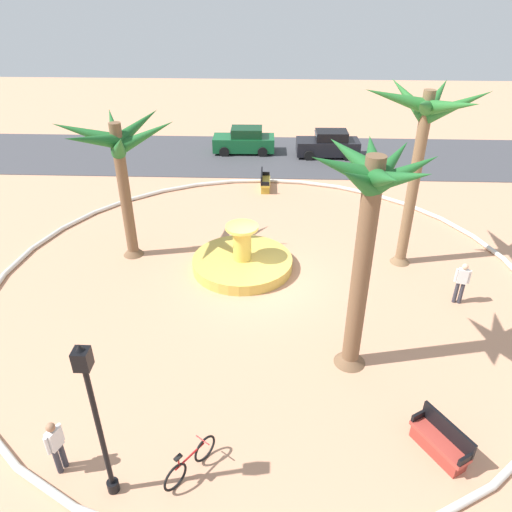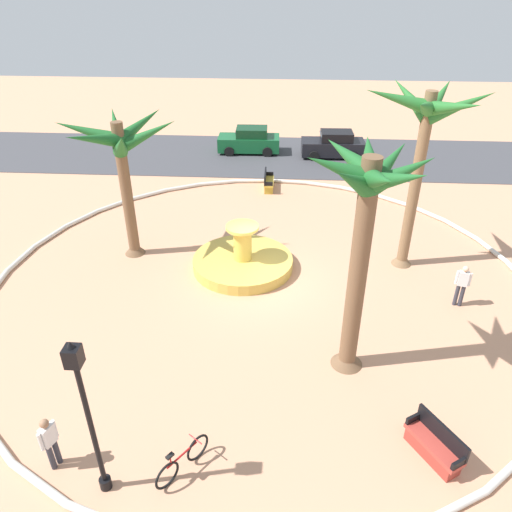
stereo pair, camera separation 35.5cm
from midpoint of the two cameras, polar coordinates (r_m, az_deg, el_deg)
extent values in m
plane|color=tan|center=(19.09, 1.23, -3.08)|extent=(80.00, 80.00, 0.00)
torus|color=silver|center=(19.03, 1.23, -2.83)|extent=(20.79, 20.79, 0.20)
cube|color=#424247|center=(32.42, 2.44, 11.67)|extent=(48.00, 8.00, 0.03)
cylinder|color=gold|center=(19.87, -1.04, -0.81)|extent=(4.08, 4.08, 0.45)
cylinder|color=#236093|center=(19.89, -1.04, -0.90)|extent=(3.59, 3.59, 0.34)
cylinder|color=gold|center=(19.41, -1.07, 1.46)|extent=(0.73, 0.73, 1.36)
cylinder|color=#F1C954|center=(19.06, -1.09, 3.40)|extent=(1.30, 1.30, 0.12)
cylinder|color=brown|center=(19.66, 18.66, 7.84)|extent=(0.43, 0.43, 6.99)
cone|color=brown|center=(21.06, 17.22, -0.28)|extent=(0.82, 0.82, 0.50)
cone|color=#28702D|center=(19.04, 23.44, 15.92)|extent=(2.37, 0.66, 1.45)
cone|color=#28702D|center=(19.78, 21.22, 16.98)|extent=(1.70, 2.31, 1.37)
cone|color=#28702D|center=(19.55, 18.19, 17.21)|extent=(1.53, 2.35, 1.45)
cone|color=#28702D|center=(18.44, 16.87, 17.24)|extent=(2.39, 0.59, 1.12)
cone|color=#28702D|center=(17.66, 19.76, 16.11)|extent=(1.44, 2.41, 1.18)
cone|color=#28702D|center=(17.95, 22.73, 15.82)|extent=(1.58, 2.38, 1.15)
cylinder|color=brown|center=(13.77, 12.59, -1.99)|extent=(0.52, 0.52, 6.71)
cone|color=brown|center=(15.64, 11.29, -11.59)|extent=(0.99, 0.99, 0.50)
cone|color=#1E6028|center=(12.63, 17.48, 9.30)|extent=(1.77, 0.60, 1.29)
cone|color=#1E6028|center=(13.07, 15.95, 10.34)|extent=(1.59, 1.69, 1.27)
cone|color=#1E6028|center=(13.16, 13.88, 11.51)|extent=(0.66, 1.81, 0.99)
cone|color=#1E6028|center=(12.92, 11.58, 11.43)|extent=(1.53, 1.76, 0.98)
cone|color=#1E6028|center=(12.22, 10.54, 10.09)|extent=(1.83, 0.74, 1.10)
cone|color=#1E6028|center=(11.87, 12.23, 8.59)|extent=(1.56, 1.70, 1.32)
cone|color=#1E6028|center=(11.70, 15.17, 8.61)|extent=(0.73, 1.83, 1.09)
cone|color=#1E6028|center=(12.01, 17.01, 8.60)|extent=(1.59, 1.71, 1.19)
cylinder|color=brown|center=(20.34, -14.46, 7.25)|extent=(0.46, 0.46, 5.67)
cone|color=brown|center=(21.47, -13.58, 0.92)|extent=(0.87, 0.87, 0.50)
cone|color=#1E6028|center=(19.38, -12.13, 13.77)|extent=(2.46, 0.86, 1.50)
cone|color=#1E6028|center=(20.25, -12.96, 14.82)|extent=(1.74, 2.39, 1.25)
cone|color=#1E6028|center=(20.61, -15.64, 14.34)|extent=(1.42, 2.44, 1.51)
cone|color=#1E6028|center=(19.82, -18.74, 13.70)|extent=(2.49, 0.78, 1.22)
cone|color=#1E6028|center=(18.82, -17.99, 12.93)|extent=(1.69, 2.41, 1.24)
cone|color=#1E6028|center=(18.58, -15.02, 12.44)|extent=(1.42, 2.40, 1.63)
cube|color=gold|center=(27.13, 1.92, 8.74)|extent=(0.52, 1.61, 0.12)
cube|color=black|center=(27.02, 1.48, 9.34)|extent=(0.10, 1.60, 0.50)
cube|color=gold|center=(27.22, 1.91, 8.24)|extent=(0.48, 1.48, 0.39)
cube|color=black|center=(27.77, 1.96, 9.58)|extent=(0.45, 0.09, 0.24)
cube|color=black|center=(26.38, 1.88, 8.41)|extent=(0.45, 0.09, 0.24)
cube|color=#B73D33|center=(13.73, 20.88, -19.93)|extent=(1.27, 1.62, 0.12)
cube|color=black|center=(13.63, 21.76, -18.70)|extent=(0.91, 1.40, 0.50)
cube|color=#9C342B|center=(13.92, 20.67, -20.60)|extent=(1.16, 1.49, 0.39)
cube|color=black|center=(13.38, 23.45, -21.48)|extent=(0.43, 0.30, 0.24)
cube|color=black|center=(13.91, 18.69, -17.66)|extent=(0.43, 0.30, 0.24)
cylinder|color=black|center=(11.73, -17.78, -19.03)|extent=(0.12, 0.12, 3.91)
cylinder|color=black|center=(13.12, -16.42, -24.17)|extent=(0.28, 0.28, 0.30)
cube|color=black|center=(10.22, -19.72, -11.03)|extent=(0.32, 0.32, 0.44)
sphere|color=#F2EDCC|center=(10.22, -19.72, -11.03)|extent=(0.22, 0.22, 0.22)
cone|color=black|center=(10.04, -20.00, -9.83)|extent=(0.20, 0.20, 0.18)
torus|color=black|center=(13.05, -6.02, -21.46)|extent=(0.47, 0.62, 0.72)
torus|color=black|center=(12.68, -9.52, -24.06)|extent=(0.47, 0.62, 0.72)
cylinder|color=#B21919|center=(12.67, -7.81, -22.12)|extent=(0.60, 0.80, 0.05)
cylinder|color=#B21919|center=(12.42, -9.13, -22.63)|extent=(0.04, 0.04, 0.30)
cube|color=black|center=(12.28, -9.20, -22.16)|extent=(0.20, 0.22, 0.06)
cylinder|color=#B21919|center=(12.74, -6.29, -20.58)|extent=(0.37, 0.28, 0.03)
cylinder|color=#33333D|center=(13.64, -22.16, -20.99)|extent=(0.14, 0.14, 0.82)
cylinder|color=#33333D|center=(13.70, -21.61, -20.51)|extent=(0.14, 0.14, 0.82)
cube|color=white|center=(13.16, -22.49, -18.85)|extent=(0.31, 0.39, 0.56)
sphere|color=#9E7051|center=(12.88, -22.86, -17.68)|extent=(0.22, 0.22, 0.22)
cylinder|color=white|center=(13.08, -23.20, -19.44)|extent=(0.09, 0.09, 0.53)
cylinder|color=white|center=(13.25, -21.79, -18.26)|extent=(0.09, 0.09, 0.53)
cylinder|color=#33333D|center=(19.16, 23.48, -4.28)|extent=(0.14, 0.14, 0.88)
cylinder|color=#33333D|center=(19.13, 22.95, -4.20)|extent=(0.14, 0.14, 0.88)
cube|color=white|center=(18.77, 23.66, -2.44)|extent=(0.38, 0.28, 0.56)
sphere|color=beige|center=(18.57, 23.91, -1.41)|extent=(0.22, 0.22, 0.22)
cylinder|color=white|center=(18.81, 24.32, -2.55)|extent=(0.09, 0.09, 0.53)
cylinder|color=white|center=(18.74, 23.00, -2.34)|extent=(0.09, 0.09, 0.53)
cube|color=#145B2D|center=(32.89, -0.52, 13.11)|extent=(4.04, 1.80, 0.90)
cube|color=#0C371B|center=(32.67, -0.17, 14.33)|extent=(2.03, 1.49, 0.60)
cube|color=#333D47|center=(32.74, -1.79, 14.21)|extent=(0.33, 1.37, 0.51)
cylinder|color=black|center=(32.27, -2.85, 12.13)|extent=(0.65, 0.24, 0.64)
cylinder|color=black|center=(33.88, -2.60, 13.06)|extent=(0.65, 0.24, 0.64)
cylinder|color=black|center=(32.15, 1.66, 12.09)|extent=(0.65, 0.24, 0.64)
cylinder|color=black|center=(33.76, 1.71, 13.01)|extent=(0.65, 0.24, 0.64)
cube|color=black|center=(32.47, 9.29, 12.48)|extent=(4.04, 1.81, 0.90)
cube|color=black|center=(32.28, 9.76, 13.69)|extent=(2.04, 1.50, 0.60)
cube|color=#333D47|center=(32.20, 8.12, 13.63)|extent=(0.33, 1.37, 0.51)
cylinder|color=black|center=(31.64, 7.13, 11.55)|extent=(0.65, 0.24, 0.64)
cylinder|color=black|center=(33.24, 6.92, 12.52)|extent=(0.65, 0.24, 0.64)
cylinder|color=black|center=(31.95, 11.65, 11.35)|extent=(0.65, 0.24, 0.64)
cylinder|color=black|center=(33.54, 11.24, 12.32)|extent=(0.65, 0.24, 0.64)
camera|label=1|loc=(0.18, -89.46, 0.32)|focal=34.09mm
camera|label=2|loc=(0.18, 90.54, -0.32)|focal=34.09mm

